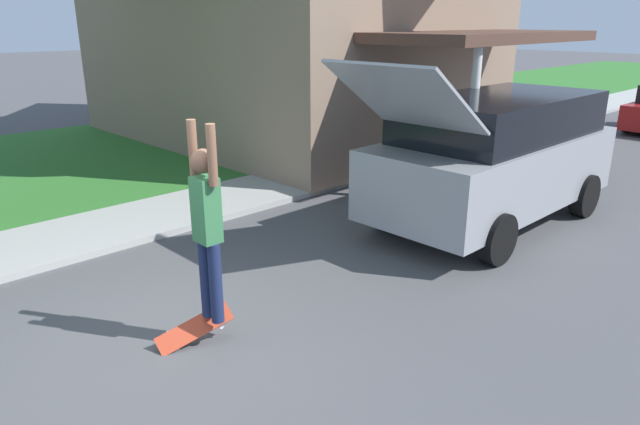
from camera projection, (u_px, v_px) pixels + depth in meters
name	position (u px, v px, depth m)	size (l,w,h in m)	color
ground_plane	(164.00, 342.00, 5.97)	(120.00, 120.00, 0.00)	#49494C
lawn	(214.00, 143.00, 15.35)	(10.00, 80.00, 0.08)	#2D6B28
sidewalk	(328.00, 173.00, 12.35)	(1.80, 80.00, 0.10)	#9E9E99
suv_parked	(495.00, 155.00, 9.16)	(2.16, 5.37, 2.74)	gray
skateboarder	(207.00, 222.00, 5.52)	(0.41, 0.23, 2.03)	#192347
skateboard	(195.00, 329.00, 5.90)	(0.39, 0.74, 0.41)	#B73D23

